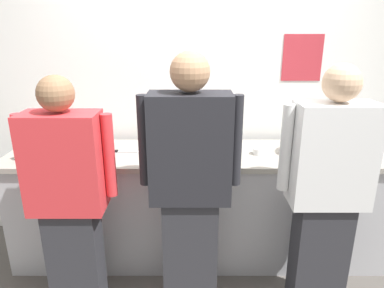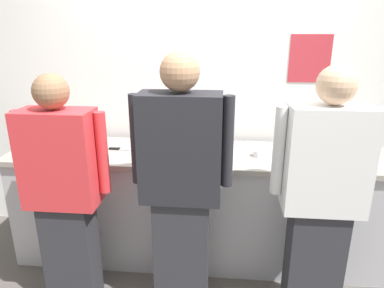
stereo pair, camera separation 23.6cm
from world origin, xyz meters
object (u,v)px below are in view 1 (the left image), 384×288
at_px(plate_stack_rear, 87,148).
at_px(sheet_tray, 188,152).
at_px(chef_far_right, 327,192).
at_px(plate_stack_front, 360,152).
at_px(chefs_knife, 121,151).
at_px(mixing_bowl_steel, 307,147).
at_px(squeeze_bottle_secondary, 21,148).
at_px(ramekin_green_sauce, 223,142).
at_px(chef_near_left, 69,198).
at_px(chef_center, 190,187).
at_px(deli_cup, 58,154).
at_px(ramekin_red_sauce, 259,151).
at_px(squeeze_bottle_primary, 60,135).

distance_m(plate_stack_rear, sheet_tray, 0.80).
relative_size(chef_far_right, plate_stack_front, 8.36).
bearing_deg(chefs_knife, mixing_bowl_steel, -2.21).
distance_m(squeeze_bottle_secondary, ramekin_green_sauce, 1.55).
bearing_deg(chef_near_left, sheet_tray, 40.49).
height_order(mixing_bowl_steel, ramekin_green_sauce, mixing_bowl_steel).
xyz_separation_m(chef_center, deli_cup, (-0.98, 0.45, 0.05)).
xyz_separation_m(chef_far_right, plate_stack_rear, (-1.67, 0.66, 0.06)).
bearing_deg(ramekin_green_sauce, chef_near_left, -141.28).
relative_size(ramekin_green_sauce, chefs_knife, 0.29).
bearing_deg(deli_cup, chef_center, -24.82).
bearing_deg(ramekin_green_sauce, sheet_tray, -146.05).
xyz_separation_m(mixing_bowl_steel, ramekin_green_sauce, (-0.62, 0.23, -0.04)).
bearing_deg(plate_stack_rear, deli_cup, -126.74).
relative_size(chef_far_right, sheet_tray, 3.14).
bearing_deg(plate_stack_rear, mixing_bowl_steel, -3.05).
height_order(chef_near_left, ramekin_red_sauce, chef_near_left).
height_order(squeeze_bottle_secondary, ramekin_green_sauce, squeeze_bottle_secondary).
relative_size(plate_stack_rear, ramekin_red_sauce, 2.58).
bearing_deg(deli_cup, chef_far_right, -13.95).
xyz_separation_m(squeeze_bottle_secondary, chefs_knife, (0.68, 0.19, -0.09)).
distance_m(sheet_tray, deli_cup, 0.97).
bearing_deg(chef_far_right, squeeze_bottle_primary, 158.32).
xyz_separation_m(squeeze_bottle_secondary, deli_cup, (0.25, 0.02, -0.05)).
distance_m(chef_center, squeeze_bottle_primary, 1.32).
height_order(chef_center, deli_cup, chef_center).
xyz_separation_m(chef_center, squeeze_bottle_secondary, (-1.23, 0.43, 0.10)).
height_order(plate_stack_rear, ramekin_green_sauce, plate_stack_rear).
bearing_deg(chef_far_right, chefs_knife, 155.93).
bearing_deg(chef_center, chefs_knife, 131.34).
height_order(chef_center, sheet_tray, chef_center).
distance_m(plate_stack_front, plate_stack_rear, 2.12).
bearing_deg(squeeze_bottle_primary, ramekin_green_sauce, 1.52).
bearing_deg(sheet_tray, squeeze_bottle_primary, 171.18).
bearing_deg(sheet_tray, ramekin_green_sauce, 33.95).
bearing_deg(squeeze_bottle_secondary, plate_stack_rear, 29.44).
xyz_separation_m(chef_center, chefs_knife, (-0.55, 0.62, 0.01)).
height_order(chef_far_right, ramekin_red_sauce, chef_far_right).
bearing_deg(mixing_bowl_steel, ramekin_green_sauce, 159.58).
height_order(chef_near_left, squeeze_bottle_secondary, chef_near_left).
xyz_separation_m(chef_far_right, squeeze_bottle_secondary, (-2.08, 0.43, 0.14)).
xyz_separation_m(chef_near_left, ramekin_green_sauce, (1.02, 0.82, 0.09)).
bearing_deg(ramekin_green_sauce, chefs_knife, -167.95).
height_order(chef_center, squeeze_bottle_secondary, chef_center).
xyz_separation_m(ramekin_green_sauce, deli_cup, (-1.25, -0.34, 0.03)).
bearing_deg(plate_stack_front, chef_near_left, -164.65).
height_order(chef_far_right, deli_cup, chef_far_right).
bearing_deg(ramekin_red_sauce, chef_center, -132.62).
relative_size(plate_stack_rear, deli_cup, 2.43).
height_order(chef_near_left, squeeze_bottle_primary, chef_near_left).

